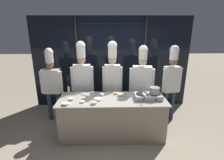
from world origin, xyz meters
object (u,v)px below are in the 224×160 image
at_px(prep_bowl_ginger, 121,95).
at_px(chef_head, 52,81).
at_px(chef_pastry, 142,80).
at_px(chef_sous, 82,76).
at_px(chef_line, 112,75).
at_px(squeeze_bottle_oil, 69,90).
at_px(prep_bowl_shrimp, 94,103).
at_px(prep_bowl_rice, 93,92).
at_px(prep_bowl_onion, 102,94).
at_px(stock_pot, 155,90).
at_px(prep_bowl_mushrooms, 126,93).
at_px(portable_stove, 148,96).
at_px(prep_bowl_noodles, 82,102).
at_px(chef_apprentice, 172,77).
at_px(prep_bowl_carrots, 116,93).
at_px(prep_bowl_chicken, 66,104).
at_px(serving_spoon_slotted, 85,96).
at_px(prep_bowl_bean_sprouts, 98,99).
at_px(frying_pan, 142,93).
at_px(prep_bowl_garlic, 71,99).

distance_m(prep_bowl_ginger, chef_head, 1.82).
xyz_separation_m(chef_head, chef_pastry, (2.28, -0.08, 0.04)).
distance_m(chef_sous, chef_line, 0.76).
bearing_deg(squeeze_bottle_oil, prep_bowl_shrimp, -43.43).
height_order(prep_bowl_ginger, prep_bowl_rice, prep_bowl_ginger).
height_order(prep_bowl_onion, chef_pastry, chef_pastry).
relative_size(stock_pot, squeeze_bottle_oil, 1.27).
bearing_deg(stock_pot, prep_bowl_ginger, 165.88).
bearing_deg(prep_bowl_mushrooms, portable_stove, -32.19).
distance_m(prep_bowl_noodles, chef_apprentice, 2.30).
distance_m(portable_stove, prep_bowl_carrots, 0.75).
bearing_deg(prep_bowl_chicken, serving_spoon_slotted, 53.49).
height_order(prep_bowl_noodles, serving_spoon_slotted, prep_bowl_noodles).
bearing_deg(chef_sous, prep_bowl_carrots, 145.68).
height_order(prep_bowl_shrimp, chef_pastry, chef_pastry).
bearing_deg(chef_head, portable_stove, 164.31).
xyz_separation_m(prep_bowl_chicken, chef_pastry, (1.70, 0.93, 0.21)).
bearing_deg(prep_bowl_bean_sprouts, portable_stove, 3.22).
relative_size(frying_pan, prep_bowl_rice, 4.49).
xyz_separation_m(prep_bowl_garlic, chef_sous, (0.14, 0.77, 0.28)).
xyz_separation_m(prep_bowl_garlic, chef_head, (-0.64, 0.79, 0.16)).
bearing_deg(prep_bowl_ginger, chef_pastry, 41.03).
bearing_deg(serving_spoon_slotted, stock_pot, -7.00).
distance_m(stock_pot, prep_bowl_mushrooms, 0.67).
xyz_separation_m(prep_bowl_chicken, chef_apprentice, (2.45, 0.91, 0.26)).
relative_size(prep_bowl_ginger, prep_bowl_bean_sprouts, 0.99).
height_order(stock_pot, chef_pastry, chef_pastry).
xyz_separation_m(prep_bowl_shrimp, serving_spoon_slotted, (-0.23, 0.44, -0.02)).
xyz_separation_m(prep_bowl_mushrooms, chef_pastry, (0.43, 0.38, 0.21)).
relative_size(frying_pan, prep_bowl_chicken, 2.86).
distance_m(prep_bowl_noodles, serving_spoon_slotted, 0.36).
xyz_separation_m(prep_bowl_garlic, prep_bowl_shrimp, (0.50, -0.21, 0.00)).
height_order(squeeze_bottle_oil, chef_line, chef_line).
bearing_deg(prep_bowl_carrots, portable_stove, -21.95).
distance_m(stock_pot, squeeze_bottle_oil, 1.97).
bearing_deg(chef_sous, chef_line, 171.60).
xyz_separation_m(prep_bowl_bean_sprouts, chef_apprentice, (1.82, 0.70, 0.26)).
bearing_deg(prep_bowl_carrots, prep_bowl_onion, -166.19).
height_order(prep_bowl_mushrooms, chef_head, chef_head).
relative_size(prep_bowl_carrots, chef_pastry, 0.05).
relative_size(prep_bowl_shrimp, chef_apprentice, 0.06).
distance_m(stock_pot, chef_head, 2.55).
distance_m(prep_bowl_noodles, chef_sous, 0.95).
xyz_separation_m(prep_bowl_carrots, prep_bowl_mushrooms, (0.24, 0.00, -0.00)).
bearing_deg(chef_head, prep_bowl_rice, 161.62).
relative_size(prep_bowl_rice, chef_apprentice, 0.05).
height_order(serving_spoon_slotted, chef_sous, chef_sous).
distance_m(stock_pot, chef_pastry, 0.68).
height_order(stock_pot, prep_bowl_shrimp, stock_pot).
bearing_deg(chef_pastry, chef_head, 6.34).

